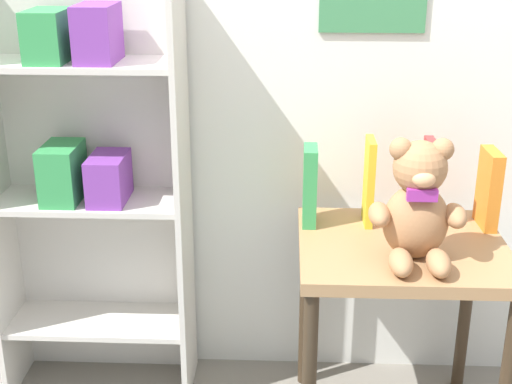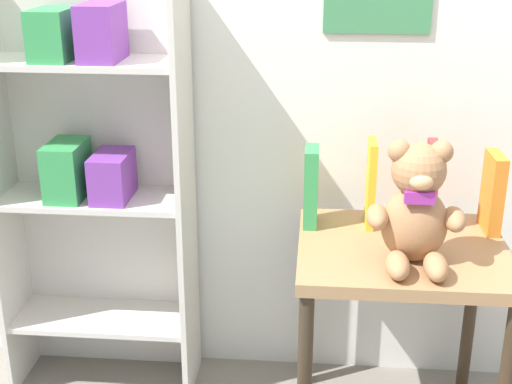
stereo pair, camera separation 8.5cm
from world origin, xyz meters
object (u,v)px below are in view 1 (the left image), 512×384
(display_table, at_px, (400,275))
(book_standing_green, at_px, (310,186))
(book_standing_orange, at_px, (489,189))
(book_standing_red, at_px, (428,182))
(bookshelf_side, at_px, (90,174))
(teddy_bear, at_px, (418,206))
(book_standing_yellow, at_px, (369,182))

(display_table, height_order, book_standing_green, book_standing_green)
(book_standing_orange, bearing_deg, book_standing_red, 173.37)
(bookshelf_side, xyz_separation_m, teddy_bear, (0.96, -0.32, 0.04))
(book_standing_red, bearing_deg, book_standing_yellow, -177.32)
(book_standing_yellow, distance_m, book_standing_orange, 0.35)
(book_standing_yellow, bearing_deg, teddy_bear, -67.66)
(book_standing_orange, bearing_deg, book_standing_yellow, 176.76)
(display_table, bearing_deg, book_standing_red, 60.30)
(bookshelf_side, relative_size, book_standing_red, 5.18)
(book_standing_green, bearing_deg, teddy_bear, -39.24)
(teddy_bear, xyz_separation_m, book_standing_yellow, (-0.10, 0.24, -0.02))
(display_table, distance_m, book_standing_red, 0.29)
(teddy_bear, xyz_separation_m, book_standing_green, (-0.28, 0.23, -0.03))
(display_table, xyz_separation_m, book_standing_green, (-0.26, 0.13, 0.22))
(book_standing_green, bearing_deg, book_standing_red, 3.87)
(display_table, height_order, book_standing_orange, book_standing_orange)
(teddy_bear, height_order, book_standing_red, teddy_bear)
(display_table, bearing_deg, book_standing_green, 152.96)
(bookshelf_side, distance_m, book_standing_red, 1.04)
(bookshelf_side, relative_size, book_standing_orange, 5.75)
(bookshelf_side, bearing_deg, book_standing_yellow, -5.34)
(bookshelf_side, bearing_deg, book_standing_green, -7.76)
(bookshelf_side, xyz_separation_m, book_standing_green, (0.69, -0.09, 0.00))
(book_standing_orange, bearing_deg, teddy_bear, -138.54)
(book_standing_red, relative_size, book_standing_orange, 1.11)
(teddy_bear, bearing_deg, book_standing_red, 73.45)
(bookshelf_side, xyz_separation_m, book_standing_red, (1.04, -0.07, 0.02))
(display_table, relative_size, book_standing_green, 2.67)
(book_standing_orange, bearing_deg, bookshelf_side, 173.87)
(book_standing_yellow, height_order, book_standing_orange, book_standing_yellow)
(book_standing_red, distance_m, book_standing_orange, 0.18)
(book_standing_green, bearing_deg, book_standing_orange, 1.26)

